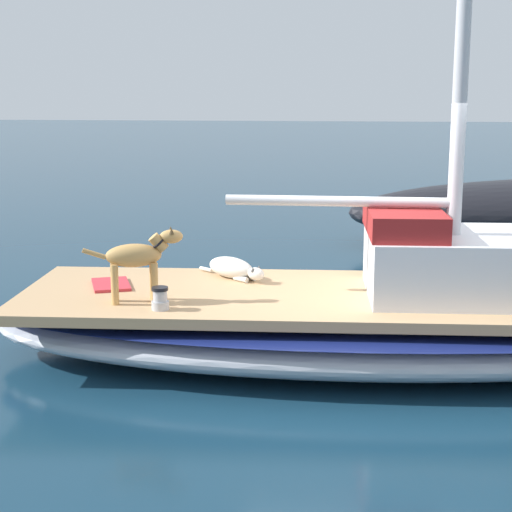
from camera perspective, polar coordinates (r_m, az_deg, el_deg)
The scene contains 7 objects.
ground_plane at distance 8.25m, azimuth 6.97°, elevation -7.04°, with size 120.00×120.00×0.00m, color #143347.
sailboat_main at distance 8.15m, azimuth 7.02°, elevation -4.81°, with size 2.87×7.35×0.66m.
cabin_house at distance 8.14m, azimuth 15.01°, elevation -0.29°, with size 1.51×2.29×0.84m.
dog_white at distance 8.62m, azimuth -1.60°, elevation -0.86°, with size 0.65×0.80×0.22m.
dog_tan at distance 7.68m, azimuth -8.20°, elevation -0.13°, with size 0.39×0.92×0.70m.
deck_winch at distance 7.45m, azimuth -6.71°, elevation -3.00°, with size 0.16×0.16×0.21m.
deck_towel at distance 8.43m, azimuth -10.09°, elevation -1.97°, with size 0.56×0.36×0.03m, color #C6333D.
Camera 1 is at (7.82, -0.11, 2.63)m, focal length 57.28 mm.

